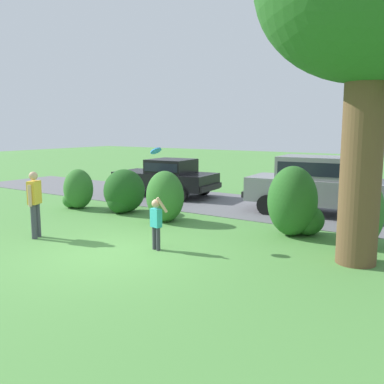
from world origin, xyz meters
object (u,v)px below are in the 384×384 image
(parked_suv, at_px, (318,182))
(frisbee, at_px, (156,151))
(adult_onlooker, at_px, (35,201))
(parked_sedan, at_px, (167,176))
(child_thrower, at_px, (156,220))

(parked_suv, bearing_deg, frisbee, -110.92)
(adult_onlooker, bearing_deg, parked_suv, 54.18)
(parked_suv, distance_m, adult_onlooker, 8.77)
(parked_sedan, relative_size, frisbee, 16.13)
(parked_sedan, height_order, parked_suv, parked_suv)
(parked_suv, relative_size, frisbee, 17.23)
(frisbee, bearing_deg, adult_onlooker, -155.05)
(parked_suv, bearing_deg, parked_sedan, 178.41)
(parked_suv, bearing_deg, child_thrower, -106.35)
(parked_sedan, xyz_separation_m, parked_suv, (6.37, -0.18, 0.23))
(child_thrower, xyz_separation_m, frisbee, (-0.37, 0.48, 1.58))
(parked_sedan, height_order, frisbee, frisbee)
(adult_onlooker, bearing_deg, child_thrower, 14.94)
(child_thrower, height_order, adult_onlooker, adult_onlooker)
(parked_suv, distance_m, frisbee, 6.27)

